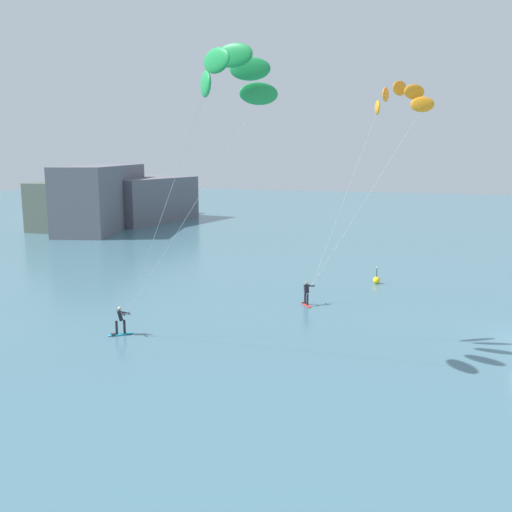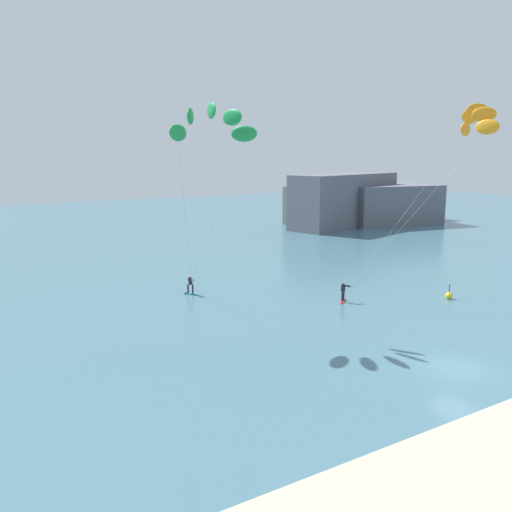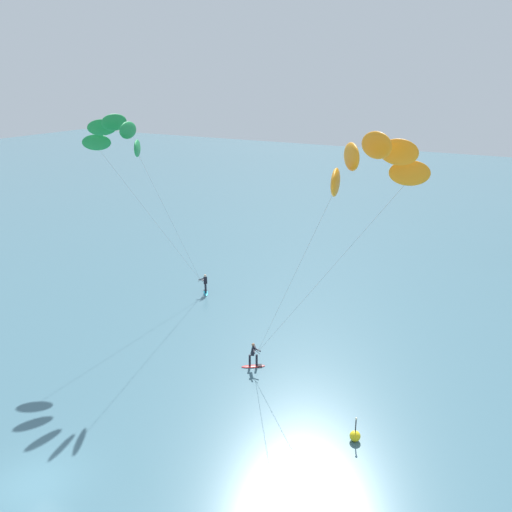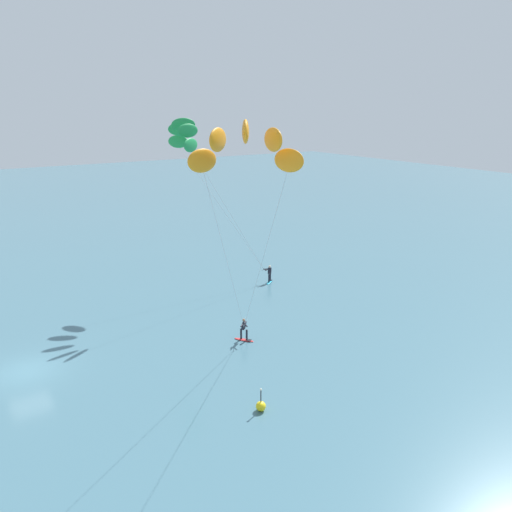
{
  "view_description": "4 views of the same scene",
  "coord_description": "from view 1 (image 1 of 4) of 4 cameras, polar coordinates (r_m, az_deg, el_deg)",
  "views": [
    {
      "loc": [
        -32.99,
        5.77,
        10.28
      ],
      "look_at": [
        -1.92,
        15.73,
        4.31
      ],
      "focal_mm": 39.64,
      "sensor_mm": 36.0,
      "label": 1
    },
    {
      "loc": [
        -24.58,
        -18.36,
        11.83
      ],
      "look_at": [
        -3.57,
        15.58,
        4.25
      ],
      "focal_mm": 37.89,
      "sensor_mm": 36.0,
      "label": 2
    },
    {
      "loc": [
        18.51,
        -12.68,
        17.83
      ],
      "look_at": [
        -0.06,
        21.1,
        4.73
      ],
      "focal_mm": 38.01,
      "sensor_mm": 36.0,
      "label": 3
    },
    {
      "loc": [
        32.64,
        -3.81,
        16.18
      ],
      "look_at": [
        -0.72,
        17.8,
        4.62
      ],
      "focal_mm": 36.3,
      "sensor_mm": 36.0,
      "label": 4
    }
  ],
  "objects": [
    {
      "name": "kitesurfer_nearshore",
      "position": [
        45.05,
        13.94,
        14.58
      ],
      "size": [
        11.1,
        8.2,
        15.61
      ],
      "color": "red",
      "rests_on": "ground"
    },
    {
      "name": "kitesurfer_mid_water",
      "position": [
        27.49,
        -2.74,
        16.95
      ],
      "size": [
        6.11,
        9.72,
        15.24
      ],
      "color": "#23ADD1",
      "rests_on": "ground"
    },
    {
      "name": "marker_buoy",
      "position": [
        46.07,
        12.07,
        -2.38
      ],
      "size": [
        0.56,
        0.56,
        1.38
      ],
      "color": "yellow",
      "rests_on": "ground"
    },
    {
      "name": "distant_headland",
      "position": [
        86.16,
        -14.03,
        5.44
      ],
      "size": [
        32.6,
        16.03,
        8.6
      ],
      "color": "slate",
      "rests_on": "ground"
    }
  ]
}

